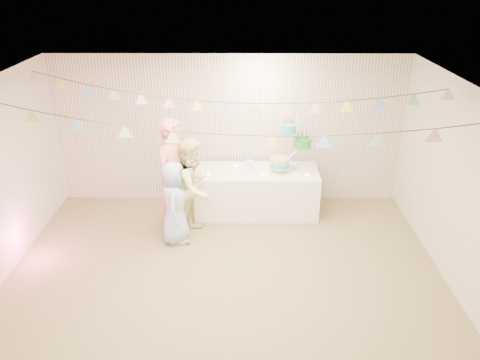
{
  "coord_description": "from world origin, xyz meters",
  "views": [
    {
      "loc": [
        0.24,
        -5.15,
        3.92
      ],
      "look_at": [
        0.2,
        0.8,
        1.15
      ],
      "focal_mm": 35.0,
      "sensor_mm": 36.0,
      "label": 1
    }
  ],
  "objects_px": {
    "person_adult_b": "(193,187)",
    "person_child": "(174,203)",
    "cake_stand": "(290,147)",
    "table": "(256,191)",
    "person_adult_a": "(176,178)"
  },
  "relations": [
    {
      "from": "person_adult_b",
      "to": "person_child",
      "type": "relative_size",
      "value": 1.23
    },
    {
      "from": "person_adult_b",
      "to": "cake_stand",
      "type": "bearing_deg",
      "value": -43.92
    },
    {
      "from": "person_child",
      "to": "table",
      "type": "bearing_deg",
      "value": -54.37
    },
    {
      "from": "cake_stand",
      "to": "person_adult_a",
      "type": "xyz_separation_m",
      "value": [
        -1.8,
        -0.7,
        -0.23
      ]
    },
    {
      "from": "table",
      "to": "cake_stand",
      "type": "height_order",
      "value": "cake_stand"
    },
    {
      "from": "person_adult_a",
      "to": "person_child",
      "type": "height_order",
      "value": "person_adult_a"
    },
    {
      "from": "table",
      "to": "cake_stand",
      "type": "distance_m",
      "value": 0.96
    },
    {
      "from": "cake_stand",
      "to": "person_child",
      "type": "bearing_deg",
      "value": -151.58
    },
    {
      "from": "table",
      "to": "person_adult_a",
      "type": "bearing_deg",
      "value": -152.43
    },
    {
      "from": "cake_stand",
      "to": "person_child",
      "type": "height_order",
      "value": "cake_stand"
    },
    {
      "from": "cake_stand",
      "to": "person_adult_a",
      "type": "height_order",
      "value": "person_adult_a"
    },
    {
      "from": "cake_stand",
      "to": "person_adult_b",
      "type": "xyz_separation_m",
      "value": [
        -1.54,
        -0.77,
        -0.36
      ]
    },
    {
      "from": "table",
      "to": "person_child",
      "type": "bearing_deg",
      "value": -143.57
    },
    {
      "from": "cake_stand",
      "to": "person_child",
      "type": "relative_size",
      "value": 0.64
    },
    {
      "from": "table",
      "to": "person_adult_b",
      "type": "bearing_deg",
      "value": -143.88
    }
  ]
}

